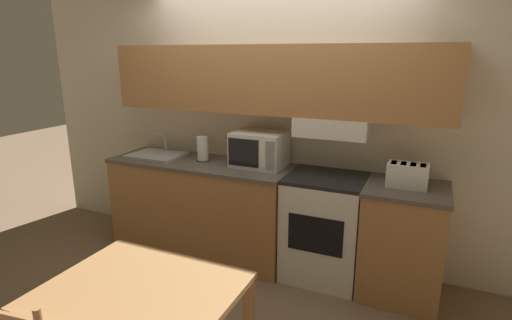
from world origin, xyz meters
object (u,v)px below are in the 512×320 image
(sink_basin, at_px, (157,154))
(paper_towel_roll, at_px, (203,149))
(dining_table, at_px, (140,305))
(toaster, at_px, (407,175))
(microwave, at_px, (259,149))
(stove_range, at_px, (324,227))

(sink_basin, height_order, paper_towel_roll, paper_towel_roll)
(dining_table, bearing_deg, paper_towel_roll, 110.66)
(sink_basin, bearing_deg, dining_table, -55.49)
(toaster, xyz_separation_m, paper_towel_roll, (-1.85, 0.03, 0.02))
(toaster, distance_m, dining_table, 2.13)
(toaster, height_order, sink_basin, sink_basin)
(sink_basin, height_order, dining_table, sink_basin)
(toaster, height_order, dining_table, toaster)
(microwave, xyz_separation_m, toaster, (1.28, -0.08, -0.06))
(stove_range, xyz_separation_m, dining_table, (-0.56, -1.73, 0.16))
(dining_table, bearing_deg, sink_basin, 124.51)
(stove_range, bearing_deg, toaster, -0.55)
(toaster, xyz_separation_m, dining_table, (-1.19, -1.72, -0.39))
(paper_towel_roll, height_order, dining_table, paper_towel_roll)
(sink_basin, bearing_deg, stove_range, 0.41)
(stove_range, relative_size, toaster, 2.94)
(toaster, relative_size, dining_table, 0.31)
(sink_basin, bearing_deg, paper_towel_roll, 3.66)
(toaster, bearing_deg, stove_range, 179.45)
(sink_basin, relative_size, paper_towel_roll, 2.20)
(microwave, xyz_separation_m, sink_basin, (-1.09, -0.09, -0.14))
(microwave, distance_m, paper_towel_roll, 0.57)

